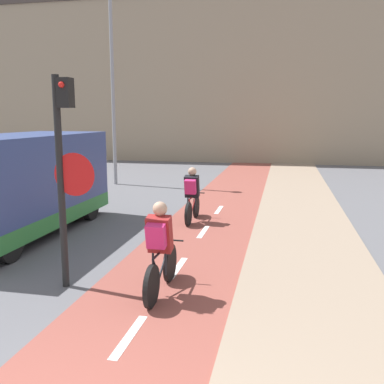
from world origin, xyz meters
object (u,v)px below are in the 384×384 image
street_lamp_far (112,69)px  traffic_light_pole (64,160)px  cyclist_near (160,251)px  van (18,187)px  cyclist_far (192,196)px

street_lamp_far → traffic_light_pole: bearing=-71.8°
traffic_light_pole → cyclist_near: size_ratio=2.02×
street_lamp_far → van: (0.77, -7.65, -3.41)m
traffic_light_pole → street_lamp_far: bearing=108.2°
cyclist_near → cyclist_far: size_ratio=1.05×
cyclist_near → traffic_light_pole: bearing=179.9°
street_lamp_far → cyclist_near: (4.88, -10.23, -3.84)m
cyclist_near → van: bearing=147.9°
cyclist_far → van: size_ratio=0.29×
traffic_light_pole → cyclist_far: 4.93m
cyclist_near → cyclist_far: 4.65m
traffic_light_pole → street_lamp_far: 11.05m
street_lamp_far → cyclist_near: bearing=-64.5°
street_lamp_far → cyclist_near: size_ratio=4.57×
traffic_light_pole → cyclist_far: (1.02, 4.63, -1.36)m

